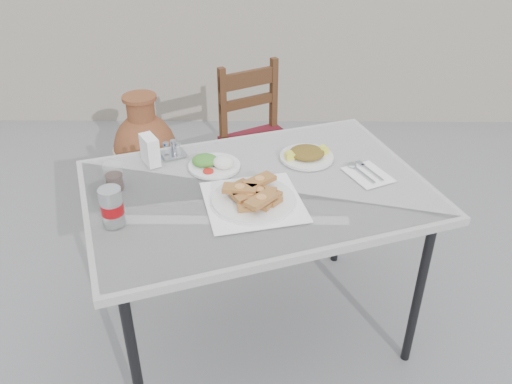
{
  "coord_description": "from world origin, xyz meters",
  "views": [
    {
      "loc": [
        -0.08,
        -1.83,
        1.96
      ],
      "look_at": [
        -0.09,
        0.06,
        0.76
      ],
      "focal_mm": 38.0,
      "sensor_mm": 36.0,
      "label": 1
    }
  ],
  "objects_px": {
    "soda_can": "(112,207)",
    "salad_chopped_plate": "(307,154)",
    "pide_plate": "(253,195)",
    "salad_rice_plate": "(214,163)",
    "napkin_holder": "(150,150)",
    "chair": "(260,141)",
    "terracotta_urn": "(146,151)",
    "cafe_table": "(257,198)",
    "cola_glass": "(114,179)",
    "condiment_caddy": "(173,151)"
  },
  "relations": [
    {
      "from": "cafe_table",
      "to": "salad_chopped_plate",
      "type": "xyz_separation_m",
      "value": [
        0.21,
        0.23,
        0.08
      ]
    },
    {
      "from": "napkin_holder",
      "to": "cafe_table",
      "type": "bearing_deg",
      "value": -52.87
    },
    {
      "from": "salad_chopped_plate",
      "to": "chair",
      "type": "xyz_separation_m",
      "value": [
        -0.21,
        0.84,
        -0.37
      ]
    },
    {
      "from": "soda_can",
      "to": "salad_chopped_plate",
      "type": "bearing_deg",
      "value": 34.16
    },
    {
      "from": "chair",
      "to": "condiment_caddy",
      "type": "bearing_deg",
      "value": -144.21
    },
    {
      "from": "cafe_table",
      "to": "terracotta_urn",
      "type": "relative_size",
      "value": 2.23
    },
    {
      "from": "salad_rice_plate",
      "to": "soda_can",
      "type": "height_order",
      "value": "soda_can"
    },
    {
      "from": "pide_plate",
      "to": "salad_rice_plate",
      "type": "bearing_deg",
      "value": 122.77
    },
    {
      "from": "pide_plate",
      "to": "salad_chopped_plate",
      "type": "bearing_deg",
      "value": 56.8
    },
    {
      "from": "cola_glass",
      "to": "chair",
      "type": "xyz_separation_m",
      "value": [
        0.57,
        1.1,
        -0.39
      ]
    },
    {
      "from": "cafe_table",
      "to": "terracotta_urn",
      "type": "distance_m",
      "value": 1.47
    },
    {
      "from": "salad_rice_plate",
      "to": "terracotta_urn",
      "type": "bearing_deg",
      "value": 116.75
    },
    {
      "from": "condiment_caddy",
      "to": "soda_can",
      "type": "bearing_deg",
      "value": -105.43
    },
    {
      "from": "pide_plate",
      "to": "cola_glass",
      "type": "relative_size",
      "value": 4.04
    },
    {
      "from": "cafe_table",
      "to": "salad_chopped_plate",
      "type": "relative_size",
      "value": 6.73
    },
    {
      "from": "cola_glass",
      "to": "salad_rice_plate",
      "type": "bearing_deg",
      "value": 25.03
    },
    {
      "from": "soda_can",
      "to": "terracotta_urn",
      "type": "bearing_deg",
      "value": 98.06
    },
    {
      "from": "pide_plate",
      "to": "cola_glass",
      "type": "xyz_separation_m",
      "value": [
        -0.55,
        0.09,
        0.01
      ]
    },
    {
      "from": "napkin_holder",
      "to": "chair",
      "type": "distance_m",
      "value": 1.08
    },
    {
      "from": "cola_glass",
      "to": "terracotta_urn",
      "type": "height_order",
      "value": "cola_glass"
    },
    {
      "from": "salad_rice_plate",
      "to": "napkin_holder",
      "type": "bearing_deg",
      "value": 172.59
    },
    {
      "from": "pide_plate",
      "to": "napkin_holder",
      "type": "distance_m",
      "value": 0.53
    },
    {
      "from": "pide_plate",
      "to": "salad_rice_plate",
      "type": "relative_size",
      "value": 1.99
    },
    {
      "from": "salad_rice_plate",
      "to": "cola_glass",
      "type": "bearing_deg",
      "value": -154.97
    },
    {
      "from": "cafe_table",
      "to": "salad_chopped_plate",
      "type": "bearing_deg",
      "value": 47.19
    },
    {
      "from": "pide_plate",
      "to": "cola_glass",
      "type": "distance_m",
      "value": 0.55
    },
    {
      "from": "salad_rice_plate",
      "to": "pide_plate",
      "type": "bearing_deg",
      "value": -57.23
    },
    {
      "from": "salad_chopped_plate",
      "to": "chair",
      "type": "distance_m",
      "value": 0.94
    },
    {
      "from": "salad_chopped_plate",
      "to": "terracotta_urn",
      "type": "distance_m",
      "value": 1.45
    },
    {
      "from": "pide_plate",
      "to": "terracotta_urn",
      "type": "distance_m",
      "value": 1.59
    },
    {
      "from": "pide_plate",
      "to": "salad_rice_plate",
      "type": "height_order",
      "value": "pide_plate"
    },
    {
      "from": "chair",
      "to": "salad_chopped_plate",
      "type": "bearing_deg",
      "value": -105.88
    },
    {
      "from": "napkin_holder",
      "to": "condiment_caddy",
      "type": "bearing_deg",
      "value": 7.62
    },
    {
      "from": "napkin_holder",
      "to": "terracotta_urn",
      "type": "xyz_separation_m",
      "value": [
        -0.26,
        1.03,
        -0.56
      ]
    },
    {
      "from": "terracotta_urn",
      "to": "napkin_holder",
      "type": "bearing_deg",
      "value": -75.53
    },
    {
      "from": "napkin_holder",
      "to": "chair",
      "type": "relative_size",
      "value": 0.14
    },
    {
      "from": "condiment_caddy",
      "to": "terracotta_urn",
      "type": "relative_size",
      "value": 0.18
    },
    {
      "from": "soda_can",
      "to": "cola_glass",
      "type": "xyz_separation_m",
      "value": [
        -0.05,
        0.23,
        -0.03
      ]
    },
    {
      "from": "cafe_table",
      "to": "pide_plate",
      "type": "bearing_deg",
      "value": -96.39
    },
    {
      "from": "cafe_table",
      "to": "terracotta_urn",
      "type": "height_order",
      "value": "cafe_table"
    },
    {
      "from": "salad_rice_plate",
      "to": "salad_chopped_plate",
      "type": "height_order",
      "value": "salad_rice_plate"
    },
    {
      "from": "cola_glass",
      "to": "condiment_caddy",
      "type": "xyz_separation_m",
      "value": [
        0.19,
        0.28,
        -0.02
      ]
    },
    {
      "from": "salad_rice_plate",
      "to": "soda_can",
      "type": "bearing_deg",
      "value": -128.58
    },
    {
      "from": "pide_plate",
      "to": "cola_glass",
      "type": "bearing_deg",
      "value": 170.68
    },
    {
      "from": "condiment_caddy",
      "to": "chair",
      "type": "height_order",
      "value": "chair"
    },
    {
      "from": "salad_chopped_plate",
      "to": "condiment_caddy",
      "type": "distance_m",
      "value": 0.58
    },
    {
      "from": "pide_plate",
      "to": "napkin_holder",
      "type": "bearing_deg",
      "value": 145.73
    },
    {
      "from": "pide_plate",
      "to": "napkin_holder",
      "type": "xyz_separation_m",
      "value": [
        -0.44,
        0.3,
        0.03
      ]
    },
    {
      "from": "chair",
      "to": "terracotta_urn",
      "type": "relative_size",
      "value": 1.3
    },
    {
      "from": "pide_plate",
      "to": "soda_can",
      "type": "relative_size",
      "value": 3.01
    }
  ]
}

